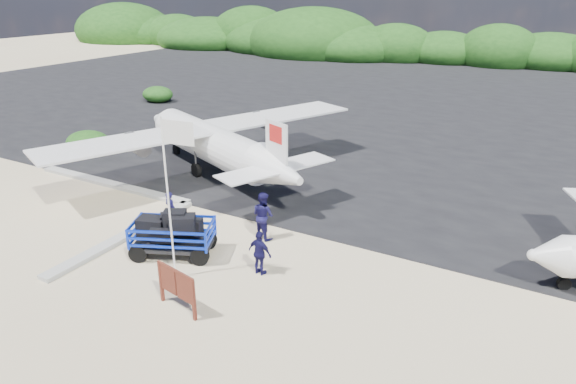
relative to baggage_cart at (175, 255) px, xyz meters
The scene contains 11 objects.
ground 2.48m from the baggage_cart, 34.15° to the right, with size 160.00×160.00×0.00m, color beige.
asphalt_apron 28.68m from the baggage_cart, 85.90° to the left, with size 90.00×50.00×0.04m, color #B2B2B2, non-canonical shape.
lagoon 6.95m from the baggage_cart, behind, with size 9.00×7.00×0.40m, color #B2B2B2, non-canonical shape.
vegetation_band 53.65m from the baggage_cart, 87.81° to the left, with size 124.00×8.00×4.40m, color #B2B2B2, non-canonical shape.
baggage_cart is the anchor object (origin of this frame).
flagpole 1.47m from the baggage_cart, 47.88° to the right, with size 1.05×0.44×5.23m, color white, non-canonical shape.
signboard 3.34m from the baggage_cart, 46.97° to the right, with size 1.66×0.16×1.37m, color maroon, non-canonical shape.
crew_a 2.28m from the baggage_cart, 133.45° to the left, with size 0.55×0.36×1.50m, color #141142.
crew_b 3.41m from the baggage_cart, 53.06° to the left, with size 0.87×0.68×1.79m, color #141142.
crew_c 3.36m from the baggage_cart, ahead, with size 0.89×0.37×1.51m, color #141142.
aircraft_small 29.31m from the baggage_cart, 103.71° to the left, with size 7.12×7.12×2.56m, color #B2B2B2, non-canonical shape.
Camera 1 is at (9.07, -10.28, 8.66)m, focal length 32.00 mm.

